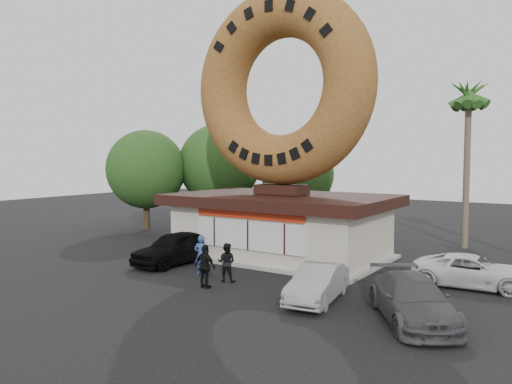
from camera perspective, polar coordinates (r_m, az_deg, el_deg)
The scene contains 15 objects.
ground at distance 21.59m, azimuth -5.36°, elevation -10.02°, with size 90.00×90.00×0.00m, color black.
donut_shop at distance 26.11m, azimuth 2.91°, elevation -3.61°, with size 11.20×7.20×3.80m.
giant_donut at distance 26.13m, azimuth 2.98°, elevation 11.93°, with size 10.05×10.05×2.56m, color olive.
tree_west at distance 37.04m, azimuth -4.22°, elevation 3.12°, with size 6.00×6.00×7.65m.
tree_mid at distance 35.71m, azimuth 4.77°, elevation 2.08°, with size 5.20×5.20×6.63m.
tree_far at distance 36.40m, azimuth -12.46°, elevation 2.53°, with size 5.60×5.60×7.14m.
palm_near at distance 30.97m, azimuth 23.14°, elevation 9.61°, with size 2.60×2.60×9.75m.
street_lamp at distance 35.62m, azimuth 8.58°, elevation 2.79°, with size 2.11×0.20×8.00m.
person_left at distance 22.32m, azimuth -6.27°, elevation -7.21°, with size 0.65×0.43×1.79m, color navy.
person_center at distance 21.17m, azimuth -3.40°, elevation -8.03°, with size 0.80×0.62×1.64m, color black.
person_right at distance 20.19m, azimuth -5.82°, elevation -8.47°, with size 1.03×0.43×1.75m, color black.
car_black at distance 24.85m, azimuth -9.25°, elevation -6.32°, with size 1.88×4.66×1.59m, color black.
car_silver at distance 18.55m, azimuth 7.04°, elevation -10.32°, with size 1.38×3.96×1.31m, color #98989D.
car_grey at distance 16.99m, azimuth 17.45°, elevation -11.63°, with size 1.98×4.88×1.42m, color #4D4F52.
car_white at distance 22.08m, azimuth 23.57°, elevation -8.31°, with size 2.15×4.66×1.29m, color silver.
Camera 1 is at (13.18, -16.28, 5.26)m, focal length 35.00 mm.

